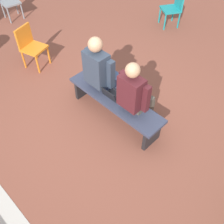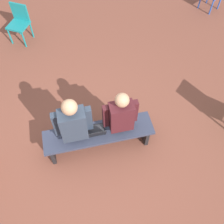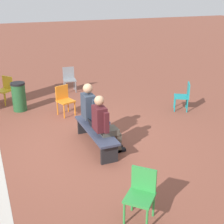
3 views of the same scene
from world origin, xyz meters
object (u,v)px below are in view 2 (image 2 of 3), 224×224
Objects in this scene: person_student at (119,115)px; laptop at (95,132)px; bench at (99,135)px; person_adult at (73,123)px; plastic_chair_far_left at (19,21)px.

laptop is at bearing 10.99° from person_student.
bench is 1.27× the size of person_adult.
laptop is at bearing 13.16° from bench.
plastic_chair_far_left is (0.81, -3.15, -0.26)m from person_adult.
laptop is 0.38× the size of plastic_chair_far_left.
laptop is (-0.32, 0.08, -0.24)m from person_adult.
person_student is at bearing 115.99° from plastic_chair_far_left.
person_adult is at bearing -10.98° from bench.
bench is at bearing 110.09° from plastic_chair_far_left.
person_student is (-0.36, -0.07, 0.36)m from bench.
plastic_chair_far_left is (1.54, -3.15, -0.24)m from person_student.
person_adult reaches higher than bench.
person_student reaches higher than laptop.
person_student is 0.95× the size of person_adult.
plastic_chair_far_left is at bearing -64.01° from person_student.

